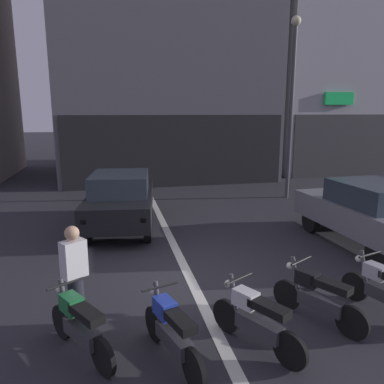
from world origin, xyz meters
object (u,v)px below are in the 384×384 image
Objects in this scene: motorcycle_blue_row_left_mid at (171,331)px; motorcycle_white_row_centre at (256,319)px; street_lamp at (292,91)px; motorcycle_black_row_right_mid at (317,296)px; car_black_crossing_near at (121,199)px; person_by_motorcycles at (75,277)px; car_grey_parked_kerbside at (370,212)px; motorcycle_green_row_leftmost at (79,325)px.

motorcycle_blue_row_left_mid and motorcycle_white_row_centre have the same top height.
street_lamp is 4.50× the size of motorcycle_black_row_right_mid.
person_by_motorcycles is at bearing -99.53° from car_black_crossing_near.
motorcycle_blue_row_left_mid is (-5.57, -3.38, -0.43)m from car_grey_parked_kerbside.
motorcycle_blue_row_left_mid is at bearing -148.77° from car_grey_parked_kerbside.
motorcycle_green_row_leftmost is (-0.76, -5.77, -0.43)m from car_black_crossing_near.
person_by_motorcycles is (-3.74, 0.67, 0.40)m from motorcycle_black_row_right_mid.
car_black_crossing_near is 7.76m from street_lamp.
car_grey_parked_kerbside is 7.25m from person_by_motorcycles.
car_black_crossing_near is 6.65m from car_grey_parked_kerbside.
car_black_crossing_near is 6.21m from motorcycle_blue_row_left_mid.
motorcycle_blue_row_left_mid is at bearing -18.51° from motorcycle_green_row_leftmost.
motorcycle_green_row_leftmost and motorcycle_black_row_right_mid have the same top height.
motorcycle_blue_row_left_mid is at bearing -169.53° from motorcycle_black_row_right_mid.
motorcycle_green_row_leftmost is (-7.29, -8.44, -3.64)m from street_lamp.
street_lamp is at bearing 49.20° from motorcycle_green_row_leftmost.
car_grey_parked_kerbside is 2.50× the size of person_by_motorcycles.
car_black_crossing_near is at bearing 80.47° from person_by_motorcycles.
car_grey_parked_kerbside reaches higher than motorcycle_black_row_right_mid.
motorcycle_green_row_leftmost and motorcycle_blue_row_left_mid have the same top height.
motorcycle_white_row_centre is 1.29m from motorcycle_black_row_right_mid.
car_black_crossing_near is 1.03× the size of car_grey_parked_kerbside.
motorcycle_white_row_centre is at bearing -160.94° from motorcycle_black_row_right_mid.
car_grey_parked_kerbside is 2.80× the size of motorcycle_white_row_centre.
motorcycle_green_row_leftmost is 0.87× the size of person_by_motorcycles.
car_black_crossing_near and car_grey_parked_kerbside have the same top height.
motorcycle_blue_row_left_mid is 0.96× the size of person_by_motorcycles.
motorcycle_green_row_leftmost is 0.97× the size of motorcycle_white_row_centre.
motorcycle_white_row_centre is at bearing -23.26° from person_by_motorcycles.
motorcycle_white_row_centre is (-4.36, -3.35, -0.43)m from car_grey_parked_kerbside.
car_grey_parked_kerbside reaches higher than motorcycle_blue_row_left_mid.
car_grey_parked_kerbside is 6.37m from street_lamp.
street_lamp reaches higher than motorcycle_blue_row_left_mid.
street_lamp is at bearing 84.78° from car_grey_parked_kerbside.
motorcycle_black_row_right_mid is (2.43, 0.45, 0.00)m from motorcycle_blue_row_left_mid.
street_lamp is at bearing 61.17° from motorcycle_white_row_centre.
street_lamp is 11.18m from person_by_motorcycles.
motorcycle_white_row_centre is at bearing -8.86° from motorcycle_green_row_leftmost.
motorcycle_black_row_right_mid is 3.82m from person_by_motorcycles.
car_grey_parked_kerbside is 6.53m from motorcycle_blue_row_left_mid.
car_black_crossing_near is 5.14m from person_by_motorcycles.
motorcycle_green_row_leftmost is 0.82m from person_by_motorcycles.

